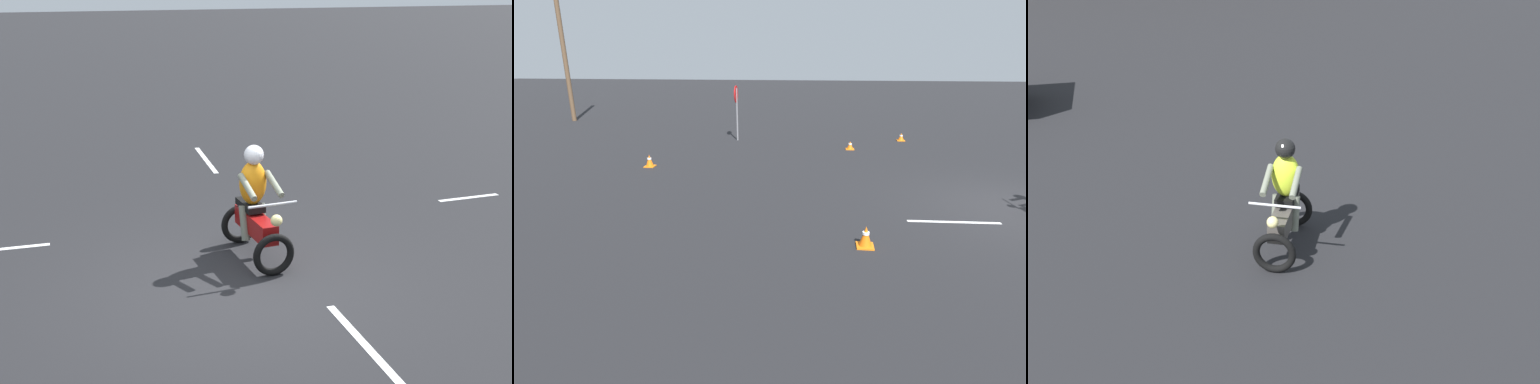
% 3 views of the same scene
% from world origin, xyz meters
% --- Properties ---
extents(ground_plane, '(120.00, 120.00, 0.00)m').
position_xyz_m(ground_plane, '(0.00, 0.00, 0.00)').
color(ground_plane, black).
extents(motorcycle_rider_foreground, '(0.82, 1.55, 1.66)m').
position_xyz_m(motorcycle_rider_foreground, '(-0.42, -0.97, 0.73)').
color(motorcycle_rider_foreground, black).
rests_on(motorcycle_rider_foreground, ground).
extents(lane_stripe_n, '(0.21, 1.97, 0.01)m').
position_xyz_m(lane_stripe_n, '(-0.99, 1.77, 0.00)').
color(lane_stripe_n, silver).
rests_on(lane_stripe_n, ground).
extents(lane_stripe_w, '(1.24, 0.20, 0.01)m').
position_xyz_m(lane_stripe_w, '(-4.86, -2.67, 0.00)').
color(lane_stripe_w, silver).
rests_on(lane_stripe_w, ground).
extents(lane_stripe_s, '(0.13, 2.19, 0.01)m').
position_xyz_m(lane_stripe_s, '(-0.71, -6.46, 0.00)').
color(lane_stripe_s, silver).
rests_on(lane_stripe_s, ground).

